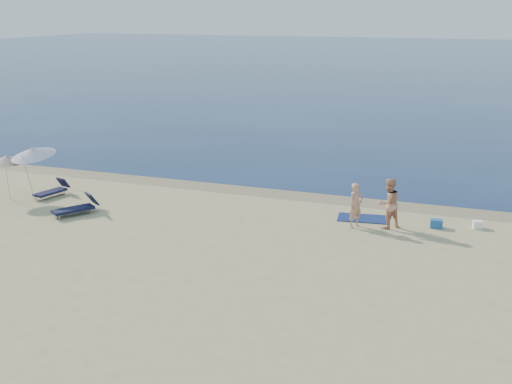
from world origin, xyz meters
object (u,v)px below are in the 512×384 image
Objects in this scene: blue_cooler at (436,224)px; umbrella_near at (33,152)px; person_left at (356,205)px; person_right at (388,203)px.

blue_cooler is 0.18× the size of umbrella_near.
person_left is 3.83× the size of blue_cooler.
person_right is at bearing 21.70° from umbrella_near.
person_left is at bearing 20.74° from umbrella_near.
umbrella_near is at bearing -39.61° from person_right.
umbrella_near is at bearing 126.77° from person_left.
person_right is 4.32× the size of blue_cooler.
person_left reaches higher than blue_cooler.
person_right is at bearing -41.36° from person_left.
person_left is 13.99m from umbrella_near.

